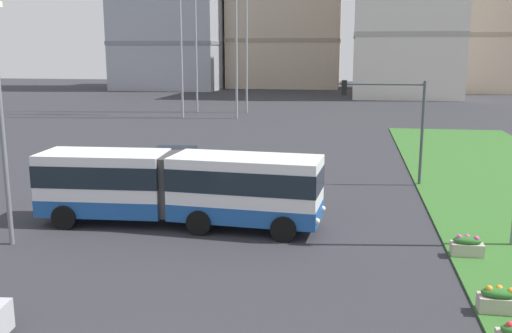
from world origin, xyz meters
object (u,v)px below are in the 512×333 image
object	(u,v)px
streetlight_left	(1,116)
traffic_light_far_right	(393,112)
flower_planter_2	(499,299)
car_black_sedan	(177,161)
articulated_bus	(179,186)
flower_planter_3	(467,246)

from	to	relation	value
streetlight_left	traffic_light_far_right	bearing A→B (deg)	40.28
flower_planter_2	traffic_light_far_right	world-z (taller)	traffic_light_far_right
traffic_light_far_right	car_black_sedan	bearing A→B (deg)	176.95
articulated_bus	flower_planter_2	size ratio (longest dim) A/B	10.89
streetlight_left	car_black_sedan	bearing A→B (deg)	79.36
flower_planter_3	streetlight_left	xyz separation A→B (m)	(-16.65, -1.35, 4.44)
streetlight_left	articulated_bus	bearing A→B (deg)	31.44
articulated_bus	flower_planter_2	bearing A→B (deg)	-30.41
car_black_sedan	streetlight_left	world-z (taller)	streetlight_left
articulated_bus	flower_planter_3	bearing A→B (deg)	-10.32
flower_planter_2	flower_planter_3	distance (m)	4.50
flower_planter_3	traffic_light_far_right	size ratio (longest dim) A/B	0.20
car_black_sedan	flower_planter_3	xyz separation A→B (m)	(14.19, -11.74, -0.33)
car_black_sedan	articulated_bus	bearing A→B (deg)	-72.47
articulated_bus	flower_planter_3	distance (m)	11.37
articulated_bus	flower_planter_2	xyz separation A→B (m)	(11.12, -6.53, -1.23)
articulated_bus	car_black_sedan	xyz separation A→B (m)	(-3.07, 9.71, -0.90)
flower_planter_2	flower_planter_3	bearing A→B (deg)	90.00
car_black_sedan	flower_planter_2	distance (m)	21.57
flower_planter_2	traffic_light_far_right	bearing A→B (deg)	97.20
flower_planter_3	traffic_light_far_right	bearing A→B (deg)	100.07
articulated_bus	flower_planter_3	world-z (taller)	articulated_bus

